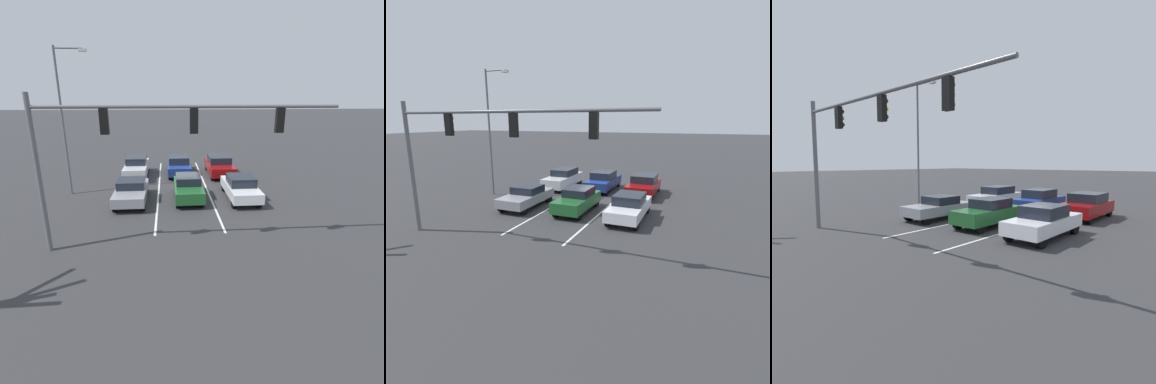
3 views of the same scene
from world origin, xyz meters
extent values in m
plane|color=#333335|center=(0.00, 0.00, 0.00)|extent=(240.00, 240.00, 0.00)
cube|color=silver|center=(-1.68, 1.83, 0.01)|extent=(0.12, 15.66, 0.01)
cube|color=silver|center=(1.68, 1.83, 0.01)|extent=(0.12, 15.66, 0.01)
cube|color=gray|center=(3.26, 4.80, 0.62)|extent=(1.85, 4.34, 0.56)
cube|color=black|center=(3.26, 4.61, 1.14)|extent=(1.63, 1.72, 0.47)
cube|color=red|center=(2.62, 2.67, 0.76)|extent=(0.24, 0.06, 0.12)
cube|color=red|center=(3.91, 2.67, 0.76)|extent=(0.24, 0.06, 0.12)
cylinder|color=black|center=(2.47, 6.37, 0.35)|extent=(0.22, 0.69, 0.69)
cylinder|color=black|center=(4.06, 6.37, 0.35)|extent=(0.22, 0.69, 0.69)
cylinder|color=black|center=(2.47, 3.23, 0.35)|extent=(0.22, 0.69, 0.69)
cylinder|color=black|center=(4.06, 3.23, 0.35)|extent=(0.22, 0.69, 0.69)
cube|color=#1E5928|center=(-0.24, 4.56, 0.66)|extent=(1.71, 4.12, 0.67)
cube|color=black|center=(-0.24, 4.28, 1.23)|extent=(1.51, 1.91, 0.49)
cube|color=red|center=(-0.84, 2.54, 0.82)|extent=(0.24, 0.06, 0.12)
cube|color=red|center=(0.36, 2.54, 0.82)|extent=(0.24, 0.06, 0.12)
cylinder|color=black|center=(-0.97, 6.05, 0.32)|extent=(0.22, 0.64, 0.64)
cylinder|color=black|center=(0.49, 6.05, 0.32)|extent=(0.22, 0.64, 0.64)
cylinder|color=black|center=(-0.97, 3.07, 0.32)|extent=(0.22, 0.64, 0.64)
cylinder|color=black|center=(0.49, 3.07, 0.32)|extent=(0.22, 0.64, 0.64)
cube|color=silver|center=(-3.54, 4.71, 0.64)|extent=(1.78, 4.45, 0.59)
cube|color=black|center=(-3.54, 4.72, 1.21)|extent=(1.57, 1.92, 0.54)
cube|color=red|center=(-4.16, 2.52, 0.79)|extent=(0.24, 0.06, 0.12)
cube|color=red|center=(-2.92, 2.52, 0.79)|extent=(0.24, 0.06, 0.12)
cylinder|color=black|center=(-4.30, 6.34, 0.35)|extent=(0.22, 0.69, 0.69)
cylinder|color=black|center=(-2.78, 6.34, 0.35)|extent=(0.22, 0.69, 0.69)
cylinder|color=black|center=(-4.30, 3.07, 0.35)|extent=(0.22, 0.69, 0.69)
cylinder|color=black|center=(-2.78, 3.07, 0.35)|extent=(0.22, 0.69, 0.69)
cube|color=silver|center=(3.52, -1.32, 0.67)|extent=(1.74, 4.74, 0.74)
cube|color=black|center=(3.52, -1.64, 1.31)|extent=(1.53, 2.34, 0.54)
cube|color=red|center=(2.91, -3.65, 0.86)|extent=(0.24, 0.06, 0.12)
cube|color=red|center=(4.13, -3.65, 0.86)|extent=(0.24, 0.06, 0.12)
cylinder|color=black|center=(2.78, 0.50, 0.30)|extent=(0.22, 0.60, 0.60)
cylinder|color=black|center=(4.26, 0.50, 0.30)|extent=(0.22, 0.60, 0.60)
cylinder|color=black|center=(2.78, -3.14, 0.30)|extent=(0.22, 0.60, 0.60)
cylinder|color=black|center=(4.26, -3.14, 0.30)|extent=(0.22, 0.60, 0.60)
cube|color=navy|center=(0.11, -1.79, 0.64)|extent=(1.81, 4.46, 0.66)
cube|color=black|center=(0.11, -1.76, 1.26)|extent=(1.59, 2.16, 0.57)
cube|color=red|center=(-0.52, -3.98, 0.81)|extent=(0.24, 0.06, 0.12)
cube|color=red|center=(0.74, -3.98, 0.81)|extent=(0.24, 0.06, 0.12)
cylinder|color=black|center=(-0.66, -0.12, 0.31)|extent=(0.22, 0.62, 0.62)
cylinder|color=black|center=(0.88, -0.12, 0.31)|extent=(0.22, 0.62, 0.62)
cylinder|color=black|center=(-0.66, -3.46, 0.31)|extent=(0.22, 0.62, 0.62)
cylinder|color=black|center=(0.88, -3.46, 0.31)|extent=(0.22, 0.62, 0.62)
cube|color=maroon|center=(-3.22, -1.32, 0.65)|extent=(1.95, 4.52, 0.69)
cube|color=black|center=(-3.22, -1.60, 1.26)|extent=(1.71, 2.23, 0.54)
cube|color=red|center=(-3.90, -3.54, 0.82)|extent=(0.24, 0.06, 0.12)
cube|color=red|center=(-2.54, -3.54, 0.82)|extent=(0.24, 0.06, 0.12)
cylinder|color=black|center=(-4.07, 0.39, 0.30)|extent=(0.22, 0.61, 0.61)
cylinder|color=black|center=(-2.38, 0.39, 0.30)|extent=(0.22, 0.61, 0.61)
cylinder|color=black|center=(-4.07, -3.03, 0.30)|extent=(0.22, 0.61, 0.61)
cylinder|color=black|center=(-2.38, -3.03, 0.30)|extent=(0.22, 0.61, 0.61)
cylinder|color=slate|center=(6.06, 10.66, 3.20)|extent=(0.20, 0.20, 6.41)
cylinder|color=slate|center=(0.14, 10.66, 5.88)|extent=(11.84, 0.14, 0.14)
cube|color=black|center=(-3.47, 10.66, 5.33)|extent=(0.32, 0.22, 0.95)
sphere|color=#4C0C0C|center=(-3.47, 10.50, 5.62)|extent=(0.20, 0.20, 0.20)
sphere|color=yellow|center=(-3.47, 10.50, 5.33)|extent=(0.20, 0.20, 0.20)
sphere|color=#0A3814|center=(-3.47, 10.50, 5.05)|extent=(0.20, 0.20, 0.20)
cube|color=black|center=(-0.06, 10.66, 5.33)|extent=(0.32, 0.22, 0.95)
sphere|color=#4C0C0C|center=(-0.06, 10.50, 5.62)|extent=(0.20, 0.20, 0.20)
sphere|color=yellow|center=(-0.06, 10.50, 5.33)|extent=(0.20, 0.20, 0.20)
sphere|color=#0A3814|center=(-0.06, 10.50, 5.05)|extent=(0.20, 0.20, 0.20)
cube|color=black|center=(3.35, 10.66, 5.33)|extent=(0.32, 0.22, 0.95)
sphere|color=#4C0C0C|center=(3.35, 10.50, 5.62)|extent=(0.20, 0.20, 0.20)
sphere|color=yellow|center=(3.35, 10.50, 5.33)|extent=(0.20, 0.20, 0.20)
sphere|color=#0A3814|center=(3.35, 10.50, 5.05)|extent=(0.20, 0.20, 0.20)
cylinder|color=slate|center=(7.45, 2.86, 4.52)|extent=(0.14, 0.14, 9.04)
cylinder|color=slate|center=(6.63, 2.86, 8.89)|extent=(1.64, 0.09, 0.09)
cube|color=beige|center=(5.81, 2.86, 8.79)|extent=(0.44, 0.24, 0.16)
camera|label=1|loc=(0.97, 22.46, 6.30)|focal=28.00mm
camera|label=2|loc=(-7.18, 20.97, 5.52)|focal=28.00mm
camera|label=3|loc=(-9.75, 16.92, 3.35)|focal=28.00mm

